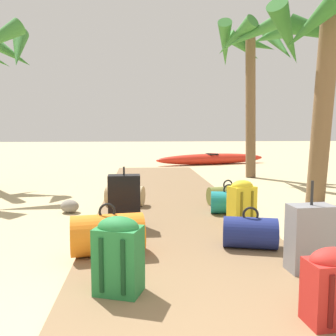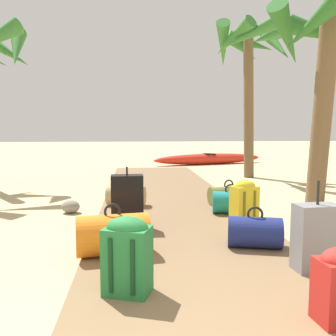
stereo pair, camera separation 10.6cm
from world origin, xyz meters
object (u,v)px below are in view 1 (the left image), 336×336
Objects in this scene: suitcase_black at (124,201)px; palm_tree_far_right at (251,54)px; kayak at (212,159)px; suitcase_grey at (310,238)px; duffel_bag_olive at (228,195)px; duffel_bag_navy at (250,232)px; duffel_bag_tan at (125,196)px; duffel_bag_orange at (107,234)px; backpack_yellow at (242,201)px; duffel_bag_teal at (229,203)px; backpack_green at (118,253)px; palm_tree_near_right at (327,52)px; backpack_red at (333,284)px.

suitcase_black is 0.18× the size of palm_tree_far_right.
suitcase_black is 0.18× the size of kayak.
suitcase_grey reaches higher than suitcase_black.
palm_tree_far_right is at bearing 68.78° from duffel_bag_olive.
duffel_bag_navy is 0.93× the size of duffel_bag_tan.
duffel_bag_orange is at bearing -97.28° from suitcase_black.
duffel_bag_tan is 1.16× the size of backpack_yellow.
duffel_bag_orange is at bearing -134.71° from duffel_bag_teal.
duffel_bag_teal is 0.71× the size of suitcase_grey.
palm_tree_far_right is (1.64, 4.50, 2.96)m from duffel_bag_teal.
suitcase_grey is (1.75, -0.56, 0.09)m from duffel_bag_orange.
backpack_yellow reaches higher than kayak.
duffel_bag_olive is (0.29, 2.15, -0.01)m from duffel_bag_navy.
duffel_bag_olive is 0.16× the size of kayak.
backpack_yellow is at bearing 2.42° from suitcase_black.
backpack_yellow is 6.01m from palm_tree_far_right.
palm_tree_far_right is at bearing 66.21° from backpack_green.
duffel_bag_navy is at bearing -34.61° from suitcase_black.
duffel_bag_tan is 5.76m from palm_tree_far_right.
palm_tree_near_right reaches higher than backpack_green.
suitcase_black is 2.03m from duffel_bag_olive.
backpack_yellow is at bearing -86.63° from duffel_bag_teal.
duffel_bag_olive is at bearing -99.26° from kayak.
duffel_bag_navy is 1.60m from backpack_green.
duffel_bag_orange is 1.11× the size of duffel_bag_olive.
backpack_yellow is at bearing -107.65° from palm_tree_far_right.
suitcase_grey is 0.19× the size of kayak.
suitcase_grey is 10.19m from kayak.
duffel_bag_tan is 1.97m from backpack_yellow.
duffel_bag_teal is at bearing -154.09° from palm_tree_near_right.
palm_tree_far_right is 0.97× the size of kayak.
backpack_yellow is 1.20m from duffel_bag_olive.
duffel_bag_navy is 1.09× the size of duffel_bag_teal.
backpack_green is at bearing -88.80° from duffel_bag_tan.
suitcase_grey is at bearing -43.41° from suitcase_black.
duffel_bag_navy is 1.24× the size of backpack_red.
suitcase_black is 0.22× the size of palm_tree_near_right.
backpack_yellow is at bearing -98.69° from kayak.
backpack_red is at bearing -116.02° from palm_tree_near_right.
duffel_bag_orange is 7.50m from palm_tree_far_right.
duffel_bag_navy reaches higher than kayak.
backpack_yellow is (-0.14, 1.60, 0.01)m from suitcase_grey.
duffel_bag_orange is 0.18× the size of palm_tree_far_right.
backpack_green is (0.15, -0.86, 0.11)m from duffel_bag_orange.
backpack_red is 3.65m from duffel_bag_olive.
palm_tree_far_right is at bearing 77.08° from backpack_red.
suitcase_grey is at bearing -85.00° from backpack_yellow.
duffel_bag_teal is 0.14× the size of palm_tree_far_right.
duffel_bag_tan is 0.86× the size of suitcase_black.
duffel_bag_olive is (0.22, 3.64, -0.11)m from backpack_red.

